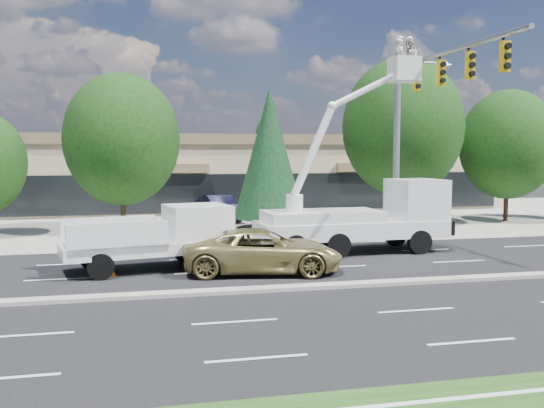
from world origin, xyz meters
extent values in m
plane|color=black|center=(0.00, 0.00, 0.00)|extent=(140.00, 140.00, 0.00)
cube|color=gray|center=(0.00, 20.00, 0.01)|extent=(140.00, 22.00, 0.01)
cube|color=gray|center=(0.00, 0.00, 0.06)|extent=(120.00, 0.55, 0.12)
cube|color=tan|center=(0.00, 30.00, 2.50)|extent=(50.00, 15.00, 5.00)
cube|color=brown|center=(0.00, 30.00, 5.15)|extent=(50.40, 15.40, 0.70)
cube|color=black|center=(0.00, 22.45, 1.50)|extent=(48.00, 0.12, 2.60)
cylinder|color=#332114|center=(-3.00, 15.00, 1.37)|extent=(0.28, 0.28, 2.74)
ellipsoid|color=black|center=(-3.00, 15.00, 4.95)|extent=(6.09, 6.09, 7.00)
cylinder|color=#332114|center=(5.00, 15.00, 0.40)|extent=(0.26, 0.26, 0.80)
cone|color=black|center=(5.00, 15.00, 4.21)|extent=(3.98, 3.98, 7.27)
cylinder|color=#332114|center=(13.00, 15.00, 1.59)|extent=(0.28, 0.28, 3.17)
ellipsoid|color=black|center=(13.00, 15.00, 5.73)|extent=(7.05, 7.05, 8.11)
cylinder|color=#332114|center=(20.00, 15.00, 1.31)|extent=(0.28, 0.28, 2.63)
ellipsoid|color=black|center=(20.00, 15.00, 4.74)|extent=(5.84, 5.84, 6.71)
cylinder|color=#332114|center=(-4.00, 42.00, 0.40)|extent=(0.26, 0.26, 0.80)
cone|color=black|center=(-4.00, 42.00, 5.87)|extent=(5.55, 5.55, 10.14)
cylinder|color=#332114|center=(10.00, 42.00, 0.40)|extent=(0.26, 0.26, 0.80)
cone|color=black|center=(10.00, 42.00, 4.00)|extent=(3.78, 3.78, 6.91)
cylinder|color=#332114|center=(22.00, 42.00, 0.40)|extent=(0.26, 0.26, 0.80)
cone|color=black|center=(22.00, 42.00, 4.80)|extent=(4.54, 4.54, 8.30)
cylinder|color=gray|center=(10.00, 9.20, 4.50)|extent=(0.32, 0.32, 9.00)
cylinder|color=gray|center=(10.00, 4.20, 8.30)|extent=(0.20, 10.00, 0.20)
cylinder|color=gray|center=(11.30, 9.20, 8.60)|extent=(2.60, 0.12, 0.12)
cube|color=gold|center=(10.00, 7.20, 7.55)|extent=(0.32, 0.22, 1.05)
cube|color=gold|center=(10.00, 5.00, 7.55)|extent=(0.32, 0.22, 1.05)
cube|color=gold|center=(10.00, 2.80, 7.55)|extent=(0.32, 0.22, 1.05)
cube|color=gold|center=(10.00, 0.60, 7.55)|extent=(0.32, 0.22, 1.05)
cube|color=silver|center=(-2.00, 4.20, 0.86)|extent=(6.36, 3.37, 0.45)
cube|color=silver|center=(-0.13, 4.58, 1.56)|extent=(2.60, 2.56, 1.51)
cube|color=black|center=(0.51, 4.71, 1.76)|extent=(0.46, 1.89, 1.01)
cube|color=silver|center=(-3.37, 4.90, 1.36)|extent=(3.41, 0.98, 1.11)
cube|color=silver|center=(-2.99, 3.02, 1.36)|extent=(3.41, 0.98, 1.11)
cube|color=silver|center=(6.61, 6.20, 1.02)|extent=(8.24, 2.76, 0.71)
cube|color=silver|center=(9.66, 6.32, 2.09)|extent=(2.13, 2.47, 2.04)
cube|color=black|center=(10.42, 6.35, 2.24)|extent=(0.16, 2.04, 1.22)
cube|color=silver|center=(5.28, 6.15, 1.58)|extent=(4.98, 2.53, 0.51)
cylinder|color=silver|center=(4.06, 6.10, 2.14)|extent=(0.71, 0.71, 0.81)
cube|color=silver|center=(8.97, 6.29, 7.83)|extent=(1.16, 0.96, 1.10)
imported|color=beige|center=(8.74, 6.28, 8.24)|extent=(0.45, 0.66, 1.76)
imported|color=beige|center=(9.19, 6.30, 8.24)|extent=(0.70, 0.88, 1.76)
ellipsoid|color=white|center=(8.74, 6.28, 9.13)|extent=(0.26, 0.26, 0.18)
ellipsoid|color=white|center=(9.19, 6.30, 9.13)|extent=(0.26, 0.26, 0.18)
cube|color=orange|center=(-3.30, 3.44, 0.01)|extent=(0.40, 0.40, 0.03)
cone|color=orange|center=(-3.30, 3.44, 0.35)|extent=(0.36, 0.36, 0.70)
cylinder|color=white|center=(-3.30, 3.44, 0.42)|extent=(0.29, 0.29, 0.10)
cube|color=orange|center=(-0.06, 3.37, 0.01)|extent=(0.40, 0.40, 0.03)
cone|color=orange|center=(-0.06, 3.37, 0.35)|extent=(0.36, 0.36, 0.70)
cylinder|color=white|center=(-0.06, 3.37, 0.42)|extent=(0.29, 0.29, 0.10)
imported|color=#9D8D4C|center=(2.02, 2.80, 0.78)|extent=(6.01, 3.55, 1.57)
imported|color=black|center=(2.78, 19.27, 0.80)|extent=(2.62, 5.09, 1.60)
camera|label=1|loc=(-2.45, -18.09, 4.33)|focal=40.00mm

